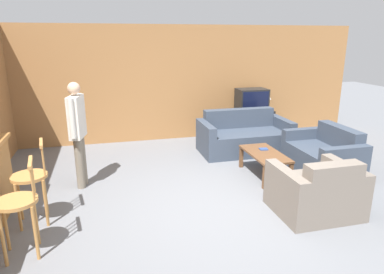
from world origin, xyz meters
name	(u,v)px	position (x,y,z in m)	size (l,w,h in m)	color
ground_plane	(212,211)	(0.00, 0.00, 0.00)	(24.00, 24.00, 0.00)	slate
wall_back	(164,84)	(0.00, 3.69, 1.30)	(9.40, 0.08, 2.60)	#9E6B3D
bar_chair_near	(18,207)	(-2.31, -0.42, 0.58)	(0.50, 0.50, 1.08)	#B77F42
bar_chair_mid	(31,181)	(-2.31, 0.29, 0.58)	(0.50, 0.50, 1.08)	#B77F42
couch_far	(244,137)	(1.43, 2.35, 0.30)	(1.85, 0.95, 0.85)	#384251
armchair_near	(316,192)	(1.34, -0.39, 0.31)	(1.07, 0.91, 0.83)	#70665B
loveseat_right	(324,156)	(2.35, 0.91, 0.30)	(0.88, 1.35, 0.81)	#384251
coffee_table	(265,156)	(1.25, 0.99, 0.36)	(0.53, 1.05, 0.42)	brown
tv_unit	(250,124)	(2.02, 3.34, 0.32)	(1.02, 0.51, 0.65)	black
tv	(252,100)	(2.02, 3.33, 0.91)	(0.70, 0.47, 0.52)	black
book_on_table	(264,149)	(1.30, 1.15, 0.43)	(0.16, 0.13, 0.02)	navy
table_lamp	(267,96)	(2.40, 3.34, 0.98)	(0.23, 0.23, 0.45)	brown
person_by_window	(78,129)	(-1.78, 1.33, 0.95)	(0.25, 0.53, 1.68)	#756B5B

